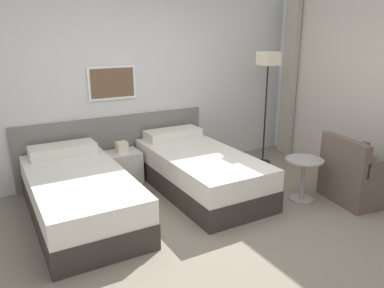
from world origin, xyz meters
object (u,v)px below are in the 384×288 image
armchair (361,178)px  bed_near_door (80,195)px  bed_near_window (199,171)px  nightstand (123,166)px  side_table (304,171)px  floor_lamp (268,70)px

armchair → bed_near_door: bearing=78.2°
armchair → bed_near_window: bearing=61.9°
nightstand → side_table: bearing=-43.5°
bed_near_window → nightstand: bearing=135.1°
nightstand → floor_lamp: 2.48m
floor_lamp → side_table: (-0.46, -1.27, -1.06)m
bed_near_door → bed_near_window: same height
side_table → armchair: 0.70m
nightstand → armchair: bearing=-40.2°
bed_near_door → side_table: (2.43, -0.85, 0.10)m
bed_near_window → side_table: bed_near_window is taller
nightstand → floor_lamp: (2.15, -0.33, 1.20)m
bed_near_door → floor_lamp: (2.90, 0.42, 1.16)m
side_table → bed_near_door: bearing=160.7°
armchair → nightstand: bearing=59.3°
bed_near_door → side_table: size_ratio=3.83×
nightstand → floor_lamp: size_ratio=0.33×
floor_lamp → side_table: 1.72m
bed_near_door → nightstand: bed_near_door is taller
nightstand → armchair: armchair is taller
bed_near_door → armchair: 3.26m
bed_near_door → nightstand: 1.06m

